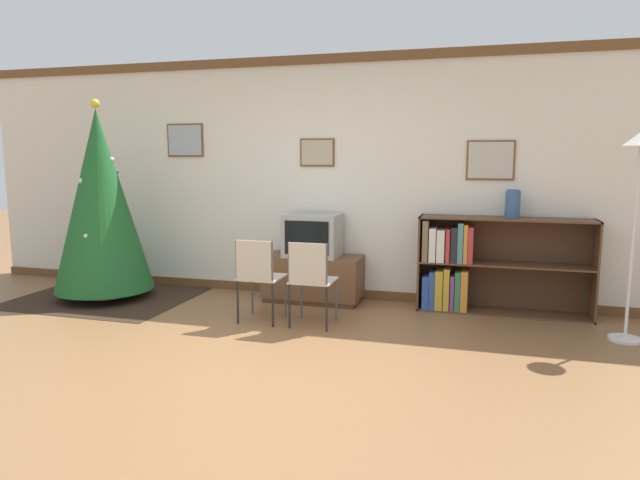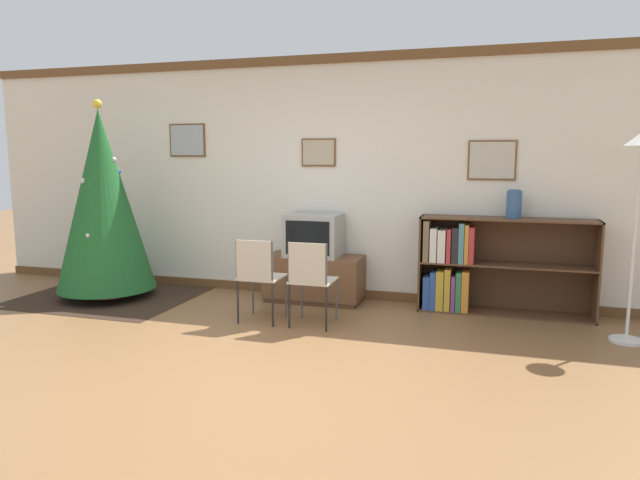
% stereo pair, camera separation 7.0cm
% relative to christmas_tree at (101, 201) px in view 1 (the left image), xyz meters
% --- Properties ---
extents(ground_plane, '(24.00, 24.00, 0.00)m').
position_rel_christmas_tree_xyz_m(ground_plane, '(2.34, -1.62, -1.11)').
color(ground_plane, brown).
extents(wall_back, '(8.85, 0.11, 2.70)m').
position_rel_christmas_tree_xyz_m(wall_back, '(2.34, 0.84, 0.25)').
color(wall_back, silver).
rests_on(wall_back, ground_plane).
extents(area_rug, '(1.92, 1.58, 0.01)m').
position_rel_christmas_tree_xyz_m(area_rug, '(0.00, -0.00, -1.10)').
color(area_rug, '#332319').
rests_on(area_rug, ground_plane).
extents(christmas_tree, '(1.08, 1.08, 2.21)m').
position_rel_christmas_tree_xyz_m(christmas_tree, '(0.00, 0.00, 0.00)').
color(christmas_tree, maroon).
rests_on(christmas_tree, area_rug).
extents(tv_console, '(1.07, 0.49, 0.51)m').
position_rel_christmas_tree_xyz_m(tv_console, '(2.31, 0.53, -0.85)').
color(tv_console, '#4C311E').
rests_on(tv_console, ground_plane).
extents(television, '(0.59, 0.47, 0.46)m').
position_rel_christmas_tree_xyz_m(television, '(2.31, 0.52, -0.36)').
color(television, '#9E9E99').
rests_on(television, tv_console).
extents(folding_chair_left, '(0.40, 0.40, 0.82)m').
position_rel_christmas_tree_xyz_m(folding_chair_left, '(2.05, -0.41, -0.63)').
color(folding_chair_left, '#BCB29E').
rests_on(folding_chair_left, ground_plane).
extents(folding_chair_right, '(0.40, 0.40, 0.82)m').
position_rel_christmas_tree_xyz_m(folding_chair_right, '(2.57, -0.41, -0.63)').
color(folding_chair_right, '#BCB29E').
rests_on(folding_chair_right, ground_plane).
extents(bookshelf, '(1.72, 0.36, 0.99)m').
position_rel_christmas_tree_xyz_m(bookshelf, '(4.02, 0.60, -0.62)').
color(bookshelf, brown).
rests_on(bookshelf, ground_plane).
extents(vase, '(0.15, 0.15, 0.28)m').
position_rel_christmas_tree_xyz_m(vase, '(4.38, 0.63, 0.02)').
color(vase, '#335684').
rests_on(vase, bookshelf).
extents(standing_lamp, '(0.28, 0.28, 1.81)m').
position_rel_christmas_tree_xyz_m(standing_lamp, '(5.34, -0.02, 0.28)').
color(standing_lamp, silver).
rests_on(standing_lamp, ground_plane).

